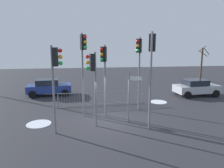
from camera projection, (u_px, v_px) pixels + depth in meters
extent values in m
plane|color=#2D2D33|center=(107.00, 121.00, 12.46)|extent=(60.00, 60.00, 0.00)
cylinder|color=slate|center=(105.00, 81.00, 12.97)|extent=(0.11, 0.11, 4.47)
cube|color=black|center=(104.00, 54.00, 12.51)|extent=(0.39, 0.36, 0.90)
sphere|color=red|center=(102.00, 49.00, 12.23)|extent=(0.20, 0.20, 0.20)
sphere|color=orange|center=(102.00, 54.00, 12.29)|extent=(0.20, 0.20, 0.20)
sphere|color=green|center=(102.00, 59.00, 12.34)|extent=(0.20, 0.20, 0.20)
cylinder|color=slate|center=(96.00, 90.00, 11.30)|extent=(0.11, 0.11, 4.12)
cube|color=black|center=(92.00, 62.00, 10.97)|extent=(0.29, 0.36, 0.90)
sphere|color=red|center=(87.00, 57.00, 10.82)|extent=(0.20, 0.20, 0.20)
sphere|color=orange|center=(88.00, 62.00, 10.88)|extent=(0.20, 0.20, 0.20)
sphere|color=green|center=(88.00, 68.00, 10.93)|extent=(0.20, 0.20, 0.20)
cylinder|color=slate|center=(54.00, 91.00, 10.28)|extent=(0.11, 0.11, 4.45)
cube|color=black|center=(55.00, 57.00, 9.97)|extent=(0.26, 0.35, 0.90)
sphere|color=red|center=(60.00, 51.00, 9.92)|extent=(0.20, 0.20, 0.20)
sphere|color=orange|center=(60.00, 57.00, 9.97)|extent=(0.20, 0.20, 0.20)
sphere|color=green|center=(61.00, 63.00, 10.03)|extent=(0.20, 0.20, 0.20)
cylinder|color=slate|center=(139.00, 75.00, 14.07)|extent=(0.11, 0.11, 4.97)
cube|color=black|center=(139.00, 46.00, 13.57)|extent=(0.39, 0.36, 0.90)
sphere|color=red|center=(138.00, 41.00, 13.29)|extent=(0.20, 0.20, 0.20)
sphere|color=orange|center=(138.00, 46.00, 13.34)|extent=(0.20, 0.20, 0.20)
sphere|color=green|center=(138.00, 50.00, 13.40)|extent=(0.20, 0.20, 0.20)
cylinder|color=slate|center=(150.00, 82.00, 10.87)|extent=(0.11, 0.11, 5.13)
cube|color=black|center=(152.00, 43.00, 10.65)|extent=(0.39, 0.34, 0.90)
sphere|color=red|center=(153.00, 37.00, 10.82)|extent=(0.20, 0.20, 0.20)
sphere|color=orange|center=(153.00, 43.00, 10.88)|extent=(0.20, 0.20, 0.20)
sphere|color=green|center=(153.00, 49.00, 10.93)|extent=(0.20, 0.20, 0.20)
cylinder|color=slate|center=(83.00, 76.00, 12.88)|extent=(0.11, 0.11, 5.18)
cube|color=black|center=(83.00, 42.00, 12.37)|extent=(0.39, 0.34, 0.90)
sphere|color=red|center=(85.00, 37.00, 12.12)|extent=(0.20, 0.20, 0.20)
sphere|color=orange|center=(85.00, 42.00, 12.18)|extent=(0.20, 0.20, 0.20)
sphere|color=green|center=(85.00, 47.00, 12.23)|extent=(0.20, 0.20, 0.20)
cylinder|color=slate|center=(129.00, 98.00, 12.03)|extent=(0.09, 0.09, 2.95)
cube|color=white|center=(136.00, 78.00, 11.79)|extent=(0.69, 0.18, 0.22)
cube|color=slate|center=(102.00, 92.00, 15.40)|extent=(6.36, 0.40, 0.04)
cube|color=slate|center=(102.00, 104.00, 15.57)|extent=(6.36, 0.40, 0.04)
cylinder|color=slate|center=(59.00, 101.00, 14.90)|extent=(0.02, 0.02, 1.05)
cylinder|color=slate|center=(62.00, 101.00, 14.94)|extent=(0.02, 0.02, 1.05)
cylinder|color=slate|center=(64.00, 101.00, 14.97)|extent=(0.02, 0.02, 1.05)
cylinder|color=slate|center=(67.00, 101.00, 15.01)|extent=(0.02, 0.02, 1.05)
cylinder|color=slate|center=(70.00, 100.00, 15.04)|extent=(0.02, 0.02, 1.05)
cylinder|color=slate|center=(72.00, 100.00, 15.08)|extent=(0.02, 0.02, 1.05)
cylinder|color=slate|center=(75.00, 100.00, 15.11)|extent=(0.02, 0.02, 1.05)
cylinder|color=slate|center=(77.00, 100.00, 15.15)|extent=(0.02, 0.02, 1.05)
cylinder|color=slate|center=(80.00, 100.00, 15.18)|extent=(0.02, 0.02, 1.05)
cylinder|color=slate|center=(82.00, 100.00, 15.22)|extent=(0.02, 0.02, 1.05)
cylinder|color=slate|center=(85.00, 100.00, 15.25)|extent=(0.02, 0.02, 1.05)
cylinder|color=slate|center=(87.00, 100.00, 15.29)|extent=(0.02, 0.02, 1.05)
cylinder|color=slate|center=(90.00, 99.00, 15.32)|extent=(0.02, 0.02, 1.05)
cylinder|color=slate|center=(92.00, 99.00, 15.36)|extent=(0.02, 0.02, 1.05)
cylinder|color=slate|center=(95.00, 99.00, 15.39)|extent=(0.02, 0.02, 1.05)
cylinder|color=slate|center=(97.00, 99.00, 15.43)|extent=(0.02, 0.02, 1.05)
cylinder|color=slate|center=(100.00, 99.00, 15.46)|extent=(0.02, 0.02, 1.05)
cylinder|color=slate|center=(102.00, 99.00, 15.50)|extent=(0.02, 0.02, 1.05)
cylinder|color=slate|center=(104.00, 99.00, 15.53)|extent=(0.02, 0.02, 1.05)
cylinder|color=slate|center=(107.00, 99.00, 15.57)|extent=(0.02, 0.02, 1.05)
cylinder|color=slate|center=(109.00, 98.00, 15.60)|extent=(0.02, 0.02, 1.05)
cylinder|color=slate|center=(112.00, 98.00, 15.64)|extent=(0.02, 0.02, 1.05)
cylinder|color=slate|center=(114.00, 98.00, 15.67)|extent=(0.02, 0.02, 1.05)
cylinder|color=slate|center=(116.00, 98.00, 15.71)|extent=(0.02, 0.02, 1.05)
cylinder|color=slate|center=(119.00, 98.00, 15.74)|extent=(0.02, 0.02, 1.05)
cylinder|color=slate|center=(121.00, 98.00, 15.78)|extent=(0.02, 0.02, 1.05)
cylinder|color=slate|center=(123.00, 98.00, 15.81)|extent=(0.02, 0.02, 1.05)
cylinder|color=slate|center=(126.00, 98.00, 15.85)|extent=(0.02, 0.02, 1.05)
cylinder|color=slate|center=(128.00, 98.00, 15.88)|extent=(0.02, 0.02, 1.05)
cylinder|color=slate|center=(130.00, 97.00, 15.92)|extent=(0.02, 0.02, 1.05)
cylinder|color=slate|center=(133.00, 97.00, 15.95)|extent=(0.02, 0.02, 1.05)
cylinder|color=slate|center=(135.00, 97.00, 15.99)|extent=(0.02, 0.02, 1.05)
cylinder|color=slate|center=(137.00, 97.00, 16.02)|extent=(0.02, 0.02, 1.05)
cylinder|color=slate|center=(139.00, 97.00, 16.06)|extent=(0.02, 0.02, 1.05)
cylinder|color=slate|center=(142.00, 97.00, 16.09)|extent=(0.02, 0.02, 1.05)
cylinder|color=slate|center=(58.00, 101.00, 14.88)|extent=(0.06, 0.06, 1.05)
cylinder|color=slate|center=(143.00, 97.00, 16.11)|extent=(0.06, 0.06, 1.05)
cube|color=#B2B5BA|center=(196.00, 89.00, 18.55)|extent=(3.89, 1.92, 0.65)
cube|color=#1E232D|center=(195.00, 83.00, 18.42)|extent=(1.99, 1.61, 0.55)
cylinder|color=black|center=(204.00, 90.00, 19.70)|extent=(0.65, 0.26, 0.64)
cylinder|color=black|center=(216.00, 94.00, 18.06)|extent=(0.65, 0.26, 0.64)
cylinder|color=black|center=(177.00, 91.00, 19.17)|extent=(0.65, 0.26, 0.64)
cylinder|color=black|center=(188.00, 95.00, 17.53)|extent=(0.65, 0.26, 0.64)
cube|color=navy|center=(49.00, 88.00, 18.73)|extent=(3.93, 2.01, 0.65)
cube|color=#1E232D|center=(47.00, 82.00, 18.60)|extent=(2.02, 1.65, 0.55)
cylinder|color=black|center=(65.00, 89.00, 19.90)|extent=(0.66, 0.27, 0.64)
cylinder|color=black|center=(65.00, 93.00, 18.27)|extent=(0.66, 0.27, 0.64)
cylinder|color=black|center=(35.00, 90.00, 19.31)|extent=(0.66, 0.27, 0.64)
cylinder|color=black|center=(32.00, 95.00, 17.68)|extent=(0.66, 0.27, 0.64)
cylinder|color=#473828|center=(201.00, 65.00, 25.83)|extent=(0.21, 0.21, 4.15)
cylinder|color=#473828|center=(207.00, 51.00, 25.06)|extent=(1.08, 0.53, 0.84)
cylinder|color=#473828|center=(202.00, 49.00, 25.88)|extent=(0.86, 0.39, 0.73)
cylinder|color=#473828|center=(203.00, 53.00, 25.11)|extent=(0.98, 0.40, 0.76)
cylinder|color=white|center=(158.00, 102.00, 16.58)|extent=(1.33, 1.33, 0.01)
cylinder|color=silver|center=(39.00, 124.00, 11.96)|extent=(1.39, 1.39, 0.01)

